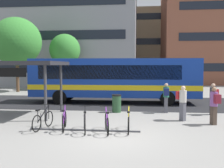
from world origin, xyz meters
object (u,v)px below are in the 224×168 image
parked_bicycle_black_2 (85,122)px  commuter_maroon_pack_4 (214,103)px  parked_bicycle_purple_1 (64,121)px  commuter_red_pack_2 (182,101)px  parked_bicycle_purple_3 (107,123)px  transit_shelter (9,65)px  trash_bin (117,103)px  street_tree_0 (65,50)px  parked_bicycle_black_0 (43,120)px  commuter_red_pack_0 (213,97)px  city_bus (115,78)px  street_tree_1 (17,42)px  parked_bicycle_yellow_4 (129,122)px  commuter_navy_pack_3 (166,96)px

parked_bicycle_black_2 → commuter_maroon_pack_4: 5.92m
parked_bicycle_purple_1 → commuter_red_pack_2: 5.78m
parked_bicycle_black_2 → parked_bicycle_purple_3: (0.90, -0.02, 0.00)m
transit_shelter → trash_bin: bearing=14.8°
parked_bicycle_black_2 → street_tree_0: 19.70m
parked_bicycle_black_0 → commuter_red_pack_0: bearing=-54.3°
commuter_red_pack_0 → trash_bin: commuter_red_pack_0 is taller
trash_bin → street_tree_0: size_ratio=0.16×
city_bus → trash_bin: (0.46, -3.87, -1.26)m
commuter_red_pack_0 → street_tree_1: 20.17m
parked_bicycle_black_2 → parked_bicycle_purple_3: size_ratio=1.00×
city_bus → parked_bicycle_black_2: (-0.45, -8.39, -1.39)m
city_bus → street_tree_0: 12.18m
trash_bin → street_tree_1: (-11.17, 10.59, 4.63)m
parked_bicycle_purple_3 → parked_bicycle_yellow_4: size_ratio=0.99×
parked_bicycle_purple_1 → transit_shelter: (-3.88, 2.80, 2.36)m
street_tree_0 → parked_bicycle_yellow_4: bearing=-66.3°
city_bus → parked_bicycle_purple_3: city_bus is taller
commuter_navy_pack_3 → city_bus: bearing=44.3°
street_tree_0 → transit_shelter: bearing=-85.0°
transit_shelter → commuter_navy_pack_3: size_ratio=3.39×
commuter_maroon_pack_4 → parked_bicycle_black_0: bearing=83.7°
city_bus → trash_bin: bearing=-83.6°
city_bus → parked_bicycle_purple_1: size_ratio=7.09×
commuter_red_pack_2 → parked_bicycle_black_0: bearing=-106.6°
parked_bicycle_purple_1 → street_tree_0: (-5.22, 18.06, 4.08)m
city_bus → commuter_maroon_pack_4: size_ratio=6.96×
parked_bicycle_black_0 → commuter_maroon_pack_4: 7.66m
city_bus → parked_bicycle_purple_3: size_ratio=7.09×
city_bus → commuter_red_pack_0: size_ratio=6.96×
commuter_red_pack_0 → trash_bin: size_ratio=1.68×
parked_bicycle_yellow_4 → city_bus: bearing=7.9°
parked_bicycle_black_0 → street_tree_0: 18.99m
transit_shelter → parked_bicycle_purple_3: bearing=-28.0°
parked_bicycle_black_2 → parked_bicycle_yellow_4: bearing=-95.1°
commuter_red_pack_2 → street_tree_0: bearing=176.3°
parked_bicycle_purple_1 → street_tree_0: bearing=4.7°
commuter_maroon_pack_4 → street_tree_0: street_tree_0 is taller
street_tree_1 → commuter_red_pack_0: bearing=-33.2°
parked_bicycle_purple_1 → parked_bicycle_purple_3: (1.83, -0.23, 0.00)m
transit_shelter → commuter_maroon_pack_4: bearing=-6.7°
parked_bicycle_purple_1 → parked_bicycle_black_2: 0.96m
parked_bicycle_purple_3 → street_tree_1: street_tree_1 is taller
commuter_red_pack_2 → parked_bicycle_purple_1: bearing=-103.2°
parked_bicycle_purple_1 → parked_bicycle_black_0: bearing=78.0°
commuter_maroon_pack_4 → street_tree_0: (-11.76, 16.46, 3.47)m
parked_bicycle_yellow_4 → street_tree_0: 20.14m
city_bus → commuter_navy_pack_3: bearing=-49.0°
parked_bicycle_black_2 → parked_bicycle_yellow_4: (1.78, 0.21, 0.00)m
parked_bicycle_purple_1 → parked_bicycle_black_2: size_ratio=1.00×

